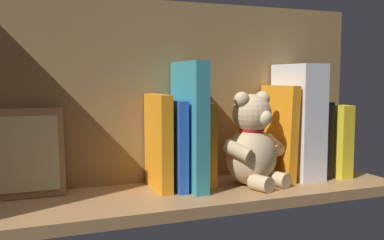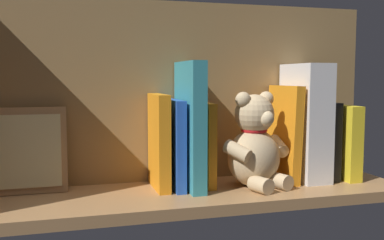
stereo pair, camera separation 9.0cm
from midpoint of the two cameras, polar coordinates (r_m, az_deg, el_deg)
ground_plane at (r=92.77cm, az=-2.82°, el=-9.51°), size 89.16×24.87×2.20cm
shelf_back_panel at (r=99.37cm, az=-4.78°, el=3.60°), size 89.16×1.50×39.31cm
book_0 at (r=109.24cm, az=14.78°, el=-2.38°), size 3.12×13.90×16.59cm
book_1 at (r=107.89cm, az=12.96°, el=-2.24°), size 2.09×12.03×17.31cm
dictionary_thick_white at (r=103.83cm, az=10.97°, el=-0.13°), size 6.19×13.64×25.83cm
book_2 at (r=101.75cm, az=8.44°, el=-1.56°), size 2.76×13.17×21.10cm
teddy_bear at (r=94.95cm, az=5.05°, el=-3.09°), size 15.36×15.07×19.93cm
book_3 at (r=94.95cm, az=-1.40°, el=-3.06°), size 1.82×11.58×17.57cm
book_4 at (r=91.77cm, az=-2.99°, el=-0.68°), size 2.88×14.87×26.10cm
book_5 at (r=92.26cm, az=-5.19°, el=-3.11°), size 1.98×12.75×18.30cm
book_6 at (r=91.65cm, az=-7.14°, el=-2.82°), size 2.40×12.11×19.45cm
picture_frame_leaning at (r=92.57cm, az=-23.10°, el=-3.95°), size 14.24×4.32×17.06cm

